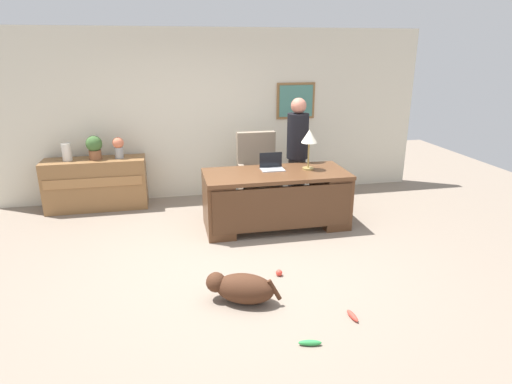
{
  "coord_description": "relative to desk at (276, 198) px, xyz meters",
  "views": [
    {
      "loc": [
        -0.81,
        -4.52,
        2.4
      ],
      "look_at": [
        0.21,
        0.3,
        0.75
      ],
      "focal_mm": 30.41,
      "sensor_mm": 36.0,
      "label": 1
    }
  ],
  "objects": [
    {
      "name": "potted_plant",
      "position": [
        -2.5,
        1.31,
        0.55
      ],
      "size": [
        0.24,
        0.24,
        0.36
      ],
      "color": "brown",
      "rests_on": "credenza"
    },
    {
      "name": "dog_lying",
      "position": [
        -0.81,
        -1.78,
        -0.28
      ],
      "size": [
        0.72,
        0.5,
        0.3
      ],
      "color": "#472819",
      "rests_on": "ground_plane"
    },
    {
      "name": "dog_toy_ball",
      "position": [
        -0.31,
        -1.36,
        -0.39
      ],
      "size": [
        0.07,
        0.07,
        0.07
      ],
      "primitive_type": "sphere",
      "color": "#E53F33",
      "rests_on": "ground_plane"
    },
    {
      "name": "dog_toy_bone",
      "position": [
        0.15,
        -2.26,
        -0.41
      ],
      "size": [
        0.07,
        0.19,
        0.05
      ],
      "primitive_type": "ellipsoid",
      "rotation": [
        0.0,
        0.0,
        4.81
      ],
      "color": "#E53F33",
      "rests_on": "ground_plane"
    },
    {
      "name": "back_wall",
      "position": [
        -0.62,
        1.66,
        0.92
      ],
      "size": [
        7.0,
        0.16,
        2.7
      ],
      "color": "beige",
      "rests_on": "ground_plane"
    },
    {
      "name": "vase_empty",
      "position": [
        -2.9,
        1.31,
        0.48
      ],
      "size": [
        0.14,
        0.14,
        0.26
      ],
      "primitive_type": "cylinder",
      "color": "silver",
      "rests_on": "credenza"
    },
    {
      "name": "person_standing",
      "position": [
        0.48,
        0.62,
        0.45
      ],
      "size": [
        0.32,
        0.32,
        1.71
      ],
      "color": "#262323",
      "rests_on": "ground_plane"
    },
    {
      "name": "desk",
      "position": [
        0.0,
        0.0,
        0.0
      ],
      "size": [
        1.96,
        0.86,
        0.79
      ],
      "color": "brown",
      "rests_on": "ground_plane"
    },
    {
      "name": "armchair",
      "position": [
        -0.07,
        0.87,
        0.08
      ],
      "size": [
        0.6,
        0.59,
        1.16
      ],
      "color": "gray",
      "rests_on": "ground_plane"
    },
    {
      "name": "credenza",
      "position": [
        -2.54,
        1.31,
        -0.04
      ],
      "size": [
        1.51,
        0.5,
        0.78
      ],
      "color": "olive",
      "rests_on": "ground_plane"
    },
    {
      "name": "dog_toy_plush",
      "position": [
        -0.36,
        -2.55,
        -0.41
      ],
      "size": [
        0.2,
        0.09,
        0.05
      ],
      "primitive_type": "ellipsoid",
      "rotation": [
        0.0,
        0.0,
        6.06
      ],
      "color": "green",
      "rests_on": "ground_plane"
    },
    {
      "name": "desk_lamp",
      "position": [
        0.47,
        0.09,
        0.79
      ],
      "size": [
        0.22,
        0.22,
        0.56
      ],
      "color": "#9E8447",
      "rests_on": "desk"
    },
    {
      "name": "ground_plane",
      "position": [
        -0.63,
        -0.94,
        -0.43
      ],
      "size": [
        12.0,
        12.0,
        0.0
      ],
      "primitive_type": "plane",
      "color": "gray"
    },
    {
      "name": "vase_with_flowers",
      "position": [
        -2.15,
        1.31,
        0.53
      ],
      "size": [
        0.17,
        0.17,
        0.32
      ],
      "color": "#999EA2",
      "rests_on": "credenza"
    },
    {
      "name": "laptop",
      "position": [
        -0.02,
        0.19,
        0.41
      ],
      "size": [
        0.32,
        0.22,
        0.23
      ],
      "color": "#B2B5BA",
      "rests_on": "desk"
    }
  ]
}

